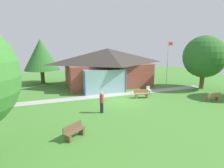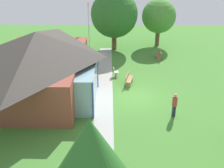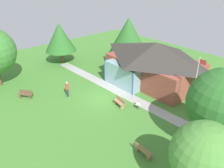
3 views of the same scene
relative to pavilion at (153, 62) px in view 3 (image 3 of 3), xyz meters
The scene contains 13 objects.
ground_plane 7.57m from the pavilion, 95.58° to the right, with size 44.00×44.00×0.00m, color #478433.
pavilion is the anchor object (origin of this frame).
footpath 5.44m from the pavilion, 98.24° to the right, with size 22.73×1.30×0.03m, color #ADADA8.
flagpole 7.67m from the pavilion, 23.20° to the right, with size 0.64×0.08×5.75m.
bench_front_left 14.59m from the pavilion, 115.39° to the right, with size 1.46×1.26×0.84m.
bench_rear_near_path 7.21m from the pavilion, 77.38° to the right, with size 1.56×0.71×0.84m.
bench_lawn_far_right 12.67m from the pavilion, 52.97° to the right, with size 1.52×0.50×0.84m.
patio_chair_lawn_spare 6.69m from the pavilion, 61.86° to the right, with size 0.52×0.52×0.86m.
visitor_strolling_lawn 10.30m from the pavilion, 110.15° to the right, with size 0.34×0.34×1.74m.
tree_behind_pavilion_left 9.06m from the pavilion, 154.36° to the left, with size 4.57×4.57×6.03m.
tree_east_hedge 11.83m from the pavilion, 27.45° to the right, with size 4.99×4.99×6.39m.
tree_west_hedge 13.69m from the pavilion, 158.82° to the right, with size 4.32×4.32×5.67m.
tree_far_east 15.78m from the pavilion, 41.07° to the right, with size 3.77×3.77×5.28m.
Camera 3 is at (15.94, -12.64, 12.01)m, focal length 36.01 mm.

